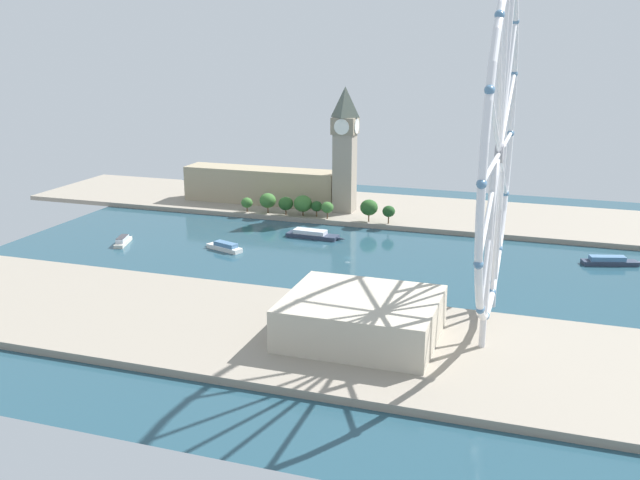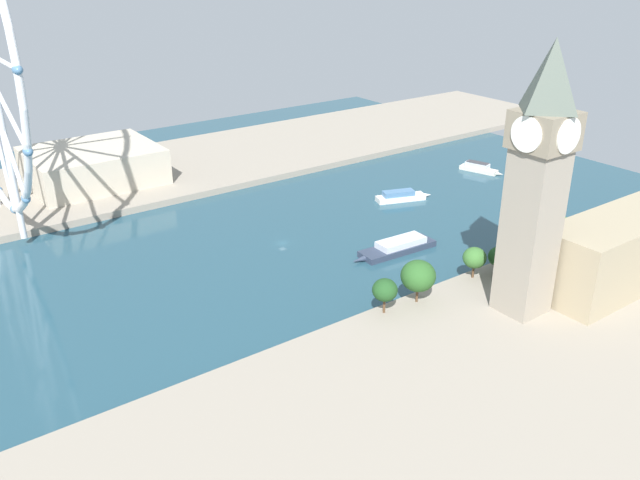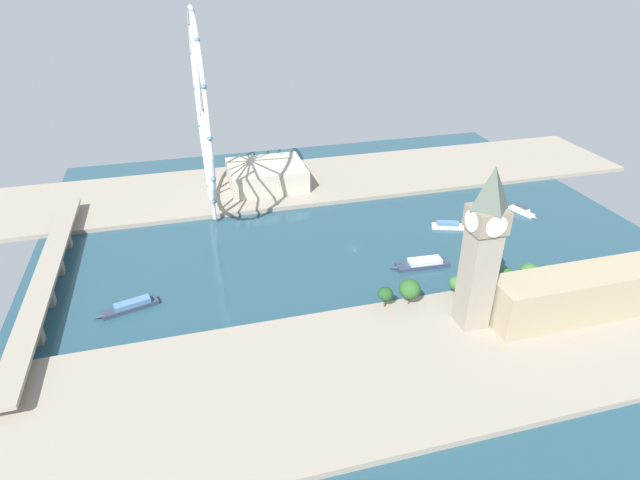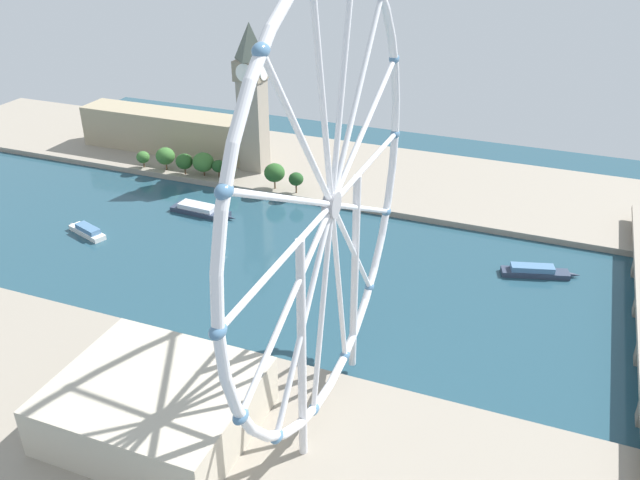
% 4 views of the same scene
% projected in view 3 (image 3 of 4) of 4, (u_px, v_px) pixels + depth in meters
% --- Properties ---
extents(ground_plane, '(386.96, 386.96, 0.00)m').
position_uv_depth(ground_plane, '(355.00, 247.00, 328.58)').
color(ground_plane, '#234756').
extents(riverbank_left, '(90.00, 520.00, 3.00)m').
position_uv_depth(riverbank_left, '(432.00, 359.00, 236.23)').
color(riverbank_left, gray).
rests_on(riverbank_left, ground_plane).
extents(riverbank_right, '(90.00, 520.00, 3.00)m').
position_uv_depth(riverbank_right, '(312.00, 181.00, 419.47)').
color(riverbank_right, gray).
rests_on(riverbank_right, ground_plane).
extents(clock_tower, '(16.16, 16.16, 81.39)m').
position_uv_depth(clock_tower, '(482.00, 247.00, 236.95)').
color(clock_tower, gray).
rests_on(clock_tower, riverbank_left).
extents(parliament_block, '(22.00, 109.18, 23.86)m').
position_uv_depth(parliament_block, '(594.00, 291.00, 259.63)').
color(parliament_block, tan).
rests_on(parliament_block, riverbank_left).
extents(tree_row_embankment, '(13.34, 103.63, 14.05)m').
position_uv_depth(tree_row_embankment, '(478.00, 281.00, 275.28)').
color(tree_row_embankment, '#513823').
rests_on(tree_row_embankment, riverbank_left).
extents(ferris_wheel, '(127.54, 3.20, 131.75)m').
position_uv_depth(ferris_wheel, '(202.00, 110.00, 341.73)').
color(ferris_wheel, silver).
rests_on(ferris_wheel, riverbank_right).
extents(riverside_hall, '(48.69, 57.18, 16.20)m').
position_uv_depth(riverside_hall, '(267.00, 175.00, 404.69)').
color(riverside_hall, '#BCB29E').
rests_on(riverside_hall, riverbank_right).
extents(river_bridge, '(198.96, 12.19, 10.19)m').
position_uv_depth(river_bridge, '(47.00, 277.00, 284.33)').
color(river_bridge, gray).
rests_on(river_bridge, ground_plane).
extents(tour_boat_0, '(10.64, 36.61, 4.68)m').
position_uv_depth(tour_boat_0, '(422.00, 263.00, 307.68)').
color(tour_boat_0, '#2D384C').
rests_on(tour_boat_0, ground_plane).
extents(tour_boat_1, '(13.09, 26.21, 4.69)m').
position_uv_depth(tour_boat_1, '(449.00, 225.00, 350.21)').
color(tour_boat_1, white).
rests_on(tour_boat_1, ground_plane).
extents(tour_boat_2, '(13.91, 32.91, 4.70)m').
position_uv_depth(tour_boat_2, '(130.00, 306.00, 270.53)').
color(tour_boat_2, '#2D384C').
rests_on(tour_boat_2, ground_plane).
extents(tour_boat_3, '(22.76, 10.48, 4.83)m').
position_uv_depth(tour_boat_3, '(522.00, 210.00, 370.36)').
color(tour_boat_3, beige).
rests_on(tour_boat_3, ground_plane).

